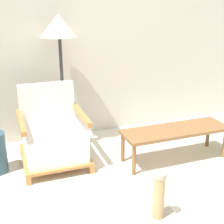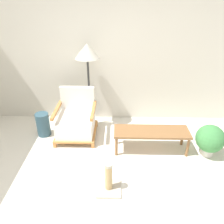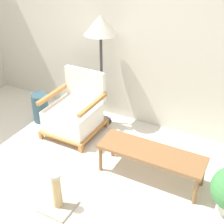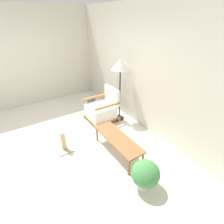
{
  "view_description": "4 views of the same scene",
  "coord_description": "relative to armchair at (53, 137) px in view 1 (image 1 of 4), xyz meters",
  "views": [
    {
      "loc": [
        -0.87,
        -1.61,
        1.71
      ],
      "look_at": [
        0.22,
        1.39,
        0.55
      ],
      "focal_mm": 50.0,
      "sensor_mm": 36.0,
      "label": 1
    },
    {
      "loc": [
        0.29,
        -1.81,
        2.29
      ],
      "look_at": [
        0.22,
        1.39,
        0.55
      ],
      "focal_mm": 35.0,
      "sensor_mm": 36.0,
      "label": 2
    },
    {
      "loc": [
        1.75,
        -1.51,
        2.49
      ],
      "look_at": [
        0.22,
        1.39,
        0.55
      ],
      "focal_mm": 50.0,
      "sensor_mm": 36.0,
      "label": 3
    },
    {
      "loc": [
        3.04,
        -0.44,
        2.43
      ],
      "look_at": [
        0.22,
        1.39,
        0.55
      ],
      "focal_mm": 28.0,
      "sensor_mm": 36.0,
      "label": 4
    }
  ],
  "objects": [
    {
      "name": "armchair",
      "position": [
        0.0,
        0.0,
        0.0
      ],
      "size": [
        0.69,
        0.73,
        0.83
      ],
      "color": "#B2753D",
      "rests_on": "ground_plane"
    },
    {
      "name": "scratching_post",
      "position": [
        0.62,
        -1.26,
        -0.16
      ],
      "size": [
        0.32,
        0.32,
        0.45
      ],
      "color": "#B2A893",
      "rests_on": "ground_plane"
    },
    {
      "name": "floor_lamp",
      "position": [
        0.21,
        0.4,
        1.06
      ],
      "size": [
        0.43,
        0.43,
        1.56
      ],
      "color": "#2D2D2D",
      "rests_on": "ground_plane"
    },
    {
      "name": "wall_back",
      "position": [
        0.42,
        0.7,
        1.05
      ],
      "size": [
        8.0,
        0.06,
        2.7
      ],
      "color": "beige",
      "rests_on": "ground_plane"
    },
    {
      "name": "coffee_table",
      "position": [
        1.28,
        -0.4,
        0.03
      ],
      "size": [
        1.2,
        0.39,
        0.37
      ],
      "color": "brown",
      "rests_on": "ground_plane"
    }
  ]
}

